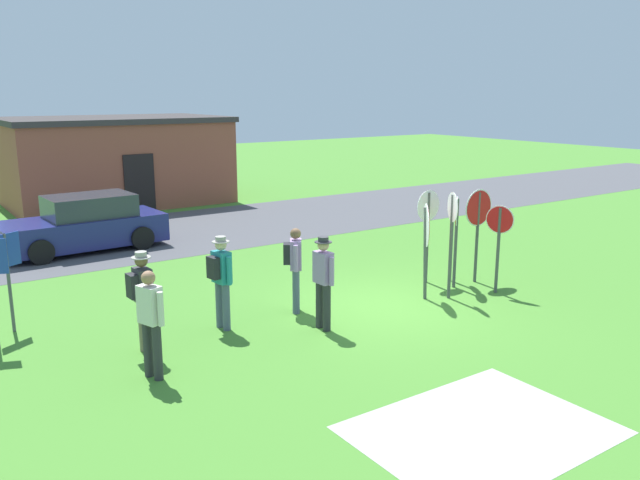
{
  "coord_description": "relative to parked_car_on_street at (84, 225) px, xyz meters",
  "views": [
    {
      "loc": [
        -8.2,
        -9.5,
        4.25
      ],
      "look_at": [
        -0.89,
        1.06,
        1.3
      ],
      "focal_mm": 36.22,
      "sensor_mm": 36.0,
      "label": 1
    }
  ],
  "objects": [
    {
      "name": "stop_sign_tallest",
      "position": [
        4.64,
        -8.52,
        0.7
      ],
      "size": [
        0.57,
        0.74,
        2.03
      ],
      "color": "#474C4C",
      "rests_on": "ground"
    },
    {
      "name": "concrete_path",
      "position": [
        1.48,
        -12.91,
        -0.69
      ],
      "size": [
        3.2,
        2.4,
        0.01
      ],
      "primitive_type": "cube",
      "color": "#ADAAA3",
      "rests_on": "ground"
    },
    {
      "name": "stop_sign_leaning_left",
      "position": [
        6.09,
        -7.87,
        0.63
      ],
      "size": [
        0.38,
        0.51,
        1.98
      ],
      "color": "#474C4C",
      "rests_on": "ground"
    },
    {
      "name": "street_asphalt",
      "position": [
        3.66,
        0.8,
        -0.68
      ],
      "size": [
        60.0,
        6.4,
        0.01
      ],
      "primitive_type": "cube",
      "color": "#4C4C51",
      "rests_on": "ground"
    },
    {
      "name": "person_near_signs",
      "position": [
        -1.42,
        -9.0,
        0.26
      ],
      "size": [
        0.32,
        0.54,
        1.69
      ],
      "color": "#2D2D33",
      "rests_on": "ground"
    },
    {
      "name": "stop_sign_far_back",
      "position": [
        5.78,
        -8.28,
        0.69
      ],
      "size": [
        0.5,
        0.43,
        2.05
      ],
      "color": "#474C4C",
      "rests_on": "ground"
    },
    {
      "name": "stop_sign_low_front",
      "position": [
        6.24,
        -9.08,
        0.59
      ],
      "size": [
        0.25,
        0.56,
        1.92
      ],
      "color": "#474C4C",
      "rests_on": "ground"
    },
    {
      "name": "info_panel_middle",
      "position": [
        -2.81,
        -5.67,
        0.57
      ],
      "size": [
        0.53,
        0.33,
        1.81
      ],
      "color": "#4C4C51",
      "rests_on": "ground"
    },
    {
      "name": "ground_plane",
      "position": [
        3.66,
        -8.43,
        -0.69
      ],
      "size": [
        80.0,
        80.0,
        0.0
      ],
      "primitive_type": "plane",
      "color": "#47842D"
    },
    {
      "name": "parked_car_on_street",
      "position": [
        0.0,
        0.0,
        0.0
      ],
      "size": [
        4.38,
        2.18,
        1.51
      ],
      "color": "navy",
      "rests_on": "ground"
    },
    {
      "name": "person_in_teal",
      "position": [
        1.98,
        -7.66,
        0.29
      ],
      "size": [
        0.46,
        0.49,
        1.69
      ],
      "color": "#4C5670",
      "rests_on": "ground"
    },
    {
      "name": "person_in_dark_shirt",
      "position": [
        -1.19,
        -7.99,
        0.32
      ],
      "size": [
        0.4,
        0.57,
        1.74
      ],
      "color": "#7A6B56",
      "rests_on": "ground"
    },
    {
      "name": "stop_sign_nearest",
      "position": [
        6.49,
        -8.26,
        0.78
      ],
      "size": [
        0.84,
        0.07,
        2.14
      ],
      "color": "#474C4C",
      "rests_on": "ground"
    },
    {
      "name": "stop_sign_center_cluster",
      "position": [
        5.55,
        -7.63,
        0.75
      ],
      "size": [
        0.7,
        0.07,
        2.13
      ],
      "color": "#474C4C",
      "rests_on": "ground"
    },
    {
      "name": "building_background",
      "position": [
        3.23,
        7.27,
        0.98
      ],
      "size": [
        8.06,
        5.38,
        3.33
      ],
      "color": "brown",
      "rests_on": "ground"
    },
    {
      "name": "person_holding_notes",
      "position": [
        1.89,
        -8.76,
        0.3
      ],
      "size": [
        0.31,
        0.57,
        1.74
      ],
      "color": "#2D2D33",
      "rests_on": "ground"
    },
    {
      "name": "person_with_sunhat",
      "position": [
        0.37,
        -7.7,
        0.32
      ],
      "size": [
        0.41,
        0.57,
        1.74
      ],
      "color": "#4C5670",
      "rests_on": "ground"
    },
    {
      "name": "stop_sign_rear_left",
      "position": [
        5.12,
        -8.77,
        0.81
      ],
      "size": [
        0.29,
        0.56,
        2.26
      ],
      "color": "#474C4C",
      "rests_on": "ground"
    }
  ]
}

